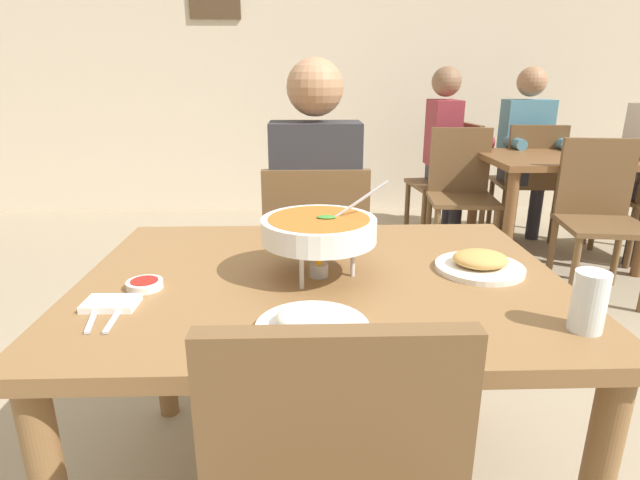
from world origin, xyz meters
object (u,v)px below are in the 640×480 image
(chair_diner_main, at_px, (316,256))
(dining_table_far, at_px, (558,175))
(dining_table_main, at_px, (322,309))
(chair_bg_corner, at_px, (461,186))
(chair_bg_right, at_px, (529,175))
(patron_bg_middle, at_px, (447,143))
(chair_bg_window, at_px, (599,209))
(rice_plate, at_px, (312,323))
(patron_bg_right, at_px, (526,143))
(chair_bg_middle, at_px, (452,175))
(curry_bowl, at_px, (319,230))
(sauce_dish, at_px, (145,284))
(appetizer_plate, at_px, (480,263))
(drink_glass, at_px, (588,304))
(diner_main, at_px, (315,201))

(chair_diner_main, height_order, dining_table_far, chair_diner_main)
(dining_table_main, height_order, chair_bg_corner, chair_bg_corner)
(chair_bg_right, relative_size, patron_bg_middle, 0.69)
(dining_table_main, xyz_separation_m, chair_bg_window, (1.66, 1.52, -0.12))
(rice_plate, relative_size, chair_bg_window, 0.27)
(dining_table_main, distance_m, patron_bg_right, 3.11)
(dining_table_main, relative_size, chair_bg_middle, 1.41)
(chair_bg_middle, bearing_deg, curry_bowl, -113.21)
(chair_bg_corner, bearing_deg, dining_table_far, -8.18)
(sauce_dish, bearing_deg, patron_bg_middle, 60.98)
(patron_bg_right, bearing_deg, curry_bowl, -122.60)
(chair_bg_middle, bearing_deg, chair_bg_right, -4.64)
(dining_table_far, distance_m, patron_bg_middle, 0.85)
(appetizer_plate, bearing_deg, drink_glass, -72.54)
(chair_diner_main, bearing_deg, dining_table_far, 38.14)
(chair_bg_middle, bearing_deg, chair_bg_window, -62.57)
(chair_diner_main, distance_m, chair_bg_window, 1.82)
(diner_main, distance_m, curry_bowl, 0.81)
(sauce_dish, distance_m, patron_bg_middle, 3.11)
(sauce_dish, xyz_separation_m, dining_table_far, (2.12, 2.15, -0.14))
(drink_glass, bearing_deg, chair_diner_main, 116.65)
(dining_table_far, xyz_separation_m, chair_bg_right, (0.02, 0.47, -0.09))
(curry_bowl, distance_m, patron_bg_middle, 2.86)
(chair_diner_main, height_order, drink_glass, chair_diner_main)
(diner_main, bearing_deg, appetizer_plate, -60.57)
(rice_plate, xyz_separation_m, sauce_dish, (-0.42, 0.24, -0.01))
(patron_bg_right, bearing_deg, diner_main, -132.48)
(drink_glass, height_order, patron_bg_middle, patron_bg_middle)
(dining_table_main, height_order, patron_bg_right, patron_bg_right)
(curry_bowl, xyz_separation_m, chair_bg_right, (1.70, 2.55, -0.35))
(chair_bg_corner, bearing_deg, chair_bg_middle, 81.84)
(dining_table_main, xyz_separation_m, patron_bg_middle, (1.06, 2.64, 0.11))
(chair_bg_middle, distance_m, patron_bg_right, 0.62)
(dining_table_main, relative_size, patron_bg_middle, 0.97)
(chair_bg_corner, relative_size, patron_bg_middle, 0.69)
(chair_bg_middle, xyz_separation_m, chair_bg_window, (0.55, -1.07, 0.00))
(diner_main, distance_m, appetizer_plate, 0.88)
(drink_glass, relative_size, chair_bg_corner, 0.14)
(dining_table_main, bearing_deg, drink_glass, -30.77)
(diner_main, bearing_deg, drink_glass, -64.03)
(chair_bg_middle, xyz_separation_m, chair_bg_right, (0.58, -0.05, 0.00))
(sauce_dish, height_order, chair_bg_right, chair_bg_right)
(chair_bg_middle, height_order, patron_bg_right, patron_bg_right)
(chair_bg_window, relative_size, patron_bg_right, 0.69)
(chair_diner_main, bearing_deg, patron_bg_right, 48.03)
(dining_table_main, xyz_separation_m, chair_bg_right, (1.69, 2.54, -0.12))
(drink_glass, bearing_deg, chair_bg_window, 58.83)
(dining_table_main, bearing_deg, patron_bg_middle, 68.14)
(curry_bowl, xyz_separation_m, patron_bg_middle, (1.07, 2.65, -0.11))
(diner_main, relative_size, patron_bg_middle, 1.00)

